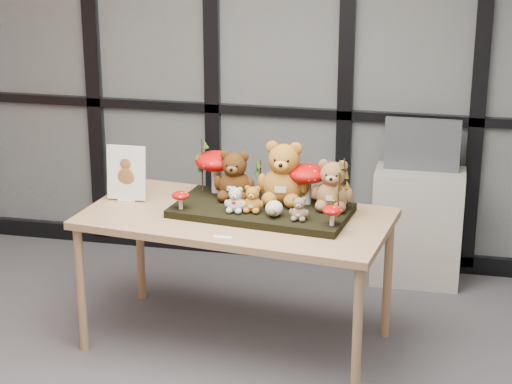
% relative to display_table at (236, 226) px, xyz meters
% --- Properties ---
extents(room_shell, '(5.00, 5.00, 5.00)m').
position_rel_display_table_xyz_m(room_shell, '(-0.03, -1.16, 0.96)').
color(room_shell, '#B8B6AE').
rests_on(room_shell, floor).
extents(glass_partition, '(4.90, 0.06, 2.78)m').
position_rel_display_table_xyz_m(glass_partition, '(-0.03, 1.31, 0.70)').
color(glass_partition, '#2D383F').
rests_on(glass_partition, floor).
extents(display_table, '(1.76, 1.03, 0.78)m').
position_rel_display_table_xyz_m(display_table, '(0.00, 0.00, 0.00)').
color(display_table, '#A7815B').
rests_on(display_table, floor).
extents(diorama_tray, '(1.01, 0.59, 0.04)m').
position_rel_display_table_xyz_m(diorama_tray, '(0.13, 0.05, 0.09)').
color(diorama_tray, black).
rests_on(diorama_tray, display_table).
extents(bear_pooh_yellow, '(0.32, 0.30, 0.38)m').
position_rel_display_table_xyz_m(bear_pooh_yellow, '(0.23, 0.15, 0.30)').
color(bear_pooh_yellow, '#AA6B21').
rests_on(bear_pooh_yellow, diorama_tray).
extents(bear_brown_medium, '(0.26, 0.24, 0.30)m').
position_rel_display_table_xyz_m(bear_brown_medium, '(-0.04, 0.16, 0.26)').
color(bear_brown_medium, '#42240B').
rests_on(bear_brown_medium, diorama_tray).
extents(bear_tan_back, '(0.25, 0.24, 0.30)m').
position_rel_display_table_xyz_m(bear_tan_back, '(0.51, 0.11, 0.26)').
color(bear_tan_back, '#8D603A').
rests_on(bear_tan_back, diorama_tray).
extents(bear_small_yellow, '(0.14, 0.13, 0.16)m').
position_rel_display_table_xyz_m(bear_small_yellow, '(0.10, -0.03, 0.19)').
color(bear_small_yellow, '#B37021').
rests_on(bear_small_yellow, diorama_tray).
extents(bear_white_bow, '(0.13, 0.12, 0.15)m').
position_rel_display_table_xyz_m(bear_white_bow, '(0.01, -0.06, 0.18)').
color(bear_white_bow, silver).
rests_on(bear_white_bow, diorama_tray).
extents(bear_beige_small, '(0.12, 0.11, 0.14)m').
position_rel_display_table_xyz_m(bear_beige_small, '(0.37, -0.10, 0.18)').
color(bear_beige_small, '#82694D').
rests_on(bear_beige_small, diorama_tray).
extents(plush_cream_hedgehog, '(0.08, 0.07, 0.09)m').
position_rel_display_table_xyz_m(plush_cream_hedgehog, '(0.23, -0.08, 0.15)').
color(plush_cream_hedgehog, '#ECE6CA').
rests_on(plush_cream_hedgehog, diorama_tray).
extents(mushroom_back_left, '(0.24, 0.24, 0.26)m').
position_rel_display_table_xyz_m(mushroom_back_left, '(-0.18, 0.24, 0.24)').
color(mushroom_back_left, '#A20705').
rests_on(mushroom_back_left, diorama_tray).
extents(mushroom_back_right, '(0.22, 0.22, 0.25)m').
position_rel_display_table_xyz_m(mushroom_back_right, '(0.36, 0.16, 0.23)').
color(mushroom_back_right, '#A20705').
rests_on(mushroom_back_right, diorama_tray).
extents(mushroom_front_left, '(0.10, 0.10, 0.11)m').
position_rel_display_table_xyz_m(mushroom_front_left, '(-0.29, -0.08, 0.16)').
color(mushroom_front_left, '#A20705').
rests_on(mushroom_front_left, diorama_tray).
extents(mushroom_front_right, '(0.10, 0.10, 0.12)m').
position_rel_display_table_xyz_m(mushroom_front_right, '(0.55, -0.15, 0.16)').
color(mushroom_front_right, '#A20705').
rests_on(mushroom_front_right, diorama_tray).
extents(sprig_green_far_left, '(0.05, 0.05, 0.31)m').
position_rel_display_table_xyz_m(sprig_green_far_left, '(-0.25, 0.22, 0.26)').
color(sprig_green_far_left, '#17390D').
rests_on(sprig_green_far_left, diorama_tray).
extents(sprig_green_mid_left, '(0.05, 0.05, 0.24)m').
position_rel_display_table_xyz_m(sprig_green_mid_left, '(-0.08, 0.25, 0.23)').
color(sprig_green_mid_left, '#17390D').
rests_on(sprig_green_mid_left, diorama_tray).
extents(sprig_dry_far_right, '(0.05, 0.05, 0.29)m').
position_rel_display_table_xyz_m(sprig_dry_far_right, '(0.57, 0.10, 0.25)').
color(sprig_dry_far_right, brown).
rests_on(sprig_dry_far_right, diorama_tray).
extents(sprig_dry_mid_right, '(0.05, 0.05, 0.25)m').
position_rel_display_table_xyz_m(sprig_dry_mid_right, '(0.56, -0.03, 0.23)').
color(sprig_dry_mid_right, brown).
rests_on(sprig_dry_mid_right, diorama_tray).
extents(sprig_green_centre, '(0.05, 0.05, 0.21)m').
position_rel_display_table_xyz_m(sprig_green_centre, '(0.08, 0.24, 0.21)').
color(sprig_green_centre, '#17390D').
rests_on(sprig_green_centre, diorama_tray).
extents(sign_holder, '(0.23, 0.06, 0.32)m').
position_rel_display_table_xyz_m(sign_holder, '(-0.67, 0.10, 0.22)').
color(sign_holder, silver).
rests_on(sign_holder, display_table).
extents(label_card, '(0.09, 0.03, 0.00)m').
position_rel_display_table_xyz_m(label_card, '(0.01, -0.34, 0.07)').
color(label_card, white).
rests_on(label_card, display_table).
extents(cabinet, '(0.57, 0.33, 0.76)m').
position_rel_display_table_xyz_m(cabinet, '(0.95, 1.10, -0.34)').
color(cabinet, '#A9A297').
rests_on(cabinet, floor).
extents(monitor, '(0.47, 0.05, 0.34)m').
position_rel_display_table_xyz_m(monitor, '(0.95, 1.12, 0.21)').
color(monitor, '#4E5156').
rests_on(monitor, cabinet).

